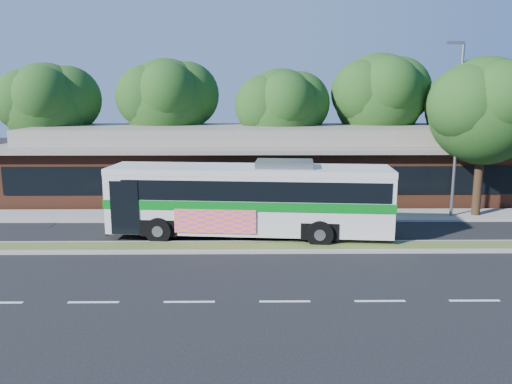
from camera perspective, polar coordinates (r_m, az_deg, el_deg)
ground at (r=20.74m, az=2.37°, el=-6.96°), size 120.00×120.00×0.00m
median_strip at (r=21.29m, az=2.29°, el=-6.27°), size 26.00×1.10×0.15m
sidewalk at (r=26.89m, az=1.67°, el=-2.68°), size 44.00×2.60×0.12m
plaza_building at (r=33.00m, az=1.24°, el=3.49°), size 33.20×11.20×4.45m
lamp_post at (r=27.88m, az=21.97°, el=7.10°), size 0.93×0.18×9.07m
tree_bg_a at (r=37.40m, az=-22.11°, el=9.32°), size 6.47×5.80×8.63m
tree_bg_b at (r=36.29m, az=-9.49°, el=10.36°), size 6.69×6.00×9.00m
tree_bg_c at (r=34.96m, az=3.48°, el=9.58°), size 6.24×5.60×8.26m
tree_bg_d at (r=37.12m, az=14.48°, el=10.60°), size 6.91×6.20×9.37m
tree_bg_e at (r=38.16m, az=23.63°, el=9.03°), size 6.47×5.80×8.50m
transit_bus at (r=22.54m, az=-0.62°, el=-0.32°), size 12.84×3.90×3.55m
sedan at (r=32.70m, az=-25.31°, el=-0.08°), size 5.38×2.90×1.48m
sidewalk_tree at (r=28.90m, az=25.24°, el=8.64°), size 6.17×5.54×8.39m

